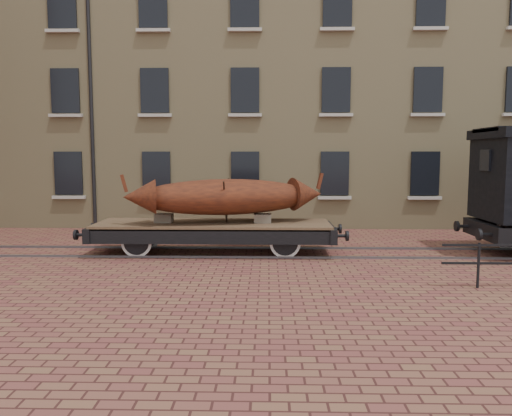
{
  "coord_description": "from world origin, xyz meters",
  "views": [
    {
      "loc": [
        -1.6,
        -14.61,
        2.89
      ],
      "look_at": [
        -1.97,
        0.5,
        1.3
      ],
      "focal_mm": 35.0,
      "sensor_mm": 36.0,
      "label": 1
    }
  ],
  "objects": [
    {
      "name": "warehouse_cream",
      "position": [
        3.0,
        9.99,
        7.0
      ],
      "size": [
        40.0,
        10.19,
        14.0
      ],
      "color": "tan",
      "rests_on": "ground"
    },
    {
      "name": "iron_boat",
      "position": [
        -2.83,
        0.0,
        1.69
      ],
      "size": [
        5.97,
        2.87,
        1.46
      ],
      "color": "maroon",
      "rests_on": "flatcar_wagon"
    },
    {
      "name": "flatcar_wagon",
      "position": [
        -3.23,
        0.0,
        0.73
      ],
      "size": [
        7.78,
        2.11,
        1.17
      ],
      "color": "brown",
      "rests_on": "ground"
    },
    {
      "name": "ground",
      "position": [
        0.0,
        0.0,
        0.0
      ],
      "size": [
        90.0,
        90.0,
        0.0
      ],
      "primitive_type": "plane",
      "color": "brown"
    },
    {
      "name": "rail_track",
      "position": [
        0.0,
        0.0,
        0.03
      ],
      "size": [
        30.0,
        1.52,
        0.06
      ],
      "color": "#59595E",
      "rests_on": "ground"
    }
  ]
}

